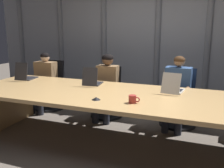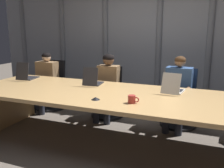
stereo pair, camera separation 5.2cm
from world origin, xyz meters
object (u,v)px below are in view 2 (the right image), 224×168
at_px(conference_mic_left_side, 96,98).
at_px(coffee_mug_near, 132,99).
at_px(person_left_end, 45,78).
at_px(laptop_left_mid, 93,81).
at_px(laptop_left_end, 27,76).
at_px(office_chair_left_mid, 108,97).
at_px(person_left_mid, 107,82).
at_px(laptop_center, 173,89).
at_px(office_chair_center, 180,104).
at_px(person_center, 178,89).
at_px(office_chair_left_end, 52,90).

bearing_deg(conference_mic_left_side, coffee_mug_near, 4.12).
bearing_deg(person_left_end, laptop_left_mid, 66.83).
relative_size(laptop_left_end, conference_mic_left_side, 3.75).
bearing_deg(office_chair_left_mid, conference_mic_left_side, 9.77).
xyz_separation_m(laptop_left_end, person_left_mid, (1.26, 0.58, -0.13)).
height_order(person_left_end, conference_mic_left_side, person_left_end).
xyz_separation_m(laptop_center, office_chair_center, (0.02, 0.73, -0.44)).
bearing_deg(laptop_center, coffee_mug_near, 157.80).
relative_size(person_left_mid, conference_mic_left_side, 10.51).
distance_m(laptop_left_end, person_left_end, 0.60).
bearing_deg(person_center, laptop_center, 4.36).
height_order(laptop_left_end, coffee_mug_near, laptop_left_end).
distance_m(laptop_left_mid, coffee_mug_near, 1.11).
bearing_deg(laptop_center, laptop_left_mid, 95.70).
distance_m(laptop_left_end, conference_mic_left_side, 1.79).
bearing_deg(coffee_mug_near, conference_mic_left_side, -175.88).
height_order(person_left_end, person_center, person_center).
height_order(laptop_left_mid, coffee_mug_near, laptop_left_mid).
xyz_separation_m(office_chair_left_end, person_center, (2.52, -0.16, 0.30)).
relative_size(office_chair_center, person_center, 0.81).
height_order(laptop_center, office_chair_left_end, laptop_center).
relative_size(laptop_left_end, coffee_mug_near, 3.02).
distance_m(person_left_end, person_left_mid, 1.32).
bearing_deg(person_left_end, conference_mic_left_side, 52.38).
xyz_separation_m(office_chair_center, conference_mic_left_side, (-0.87, -1.45, 0.40)).
xyz_separation_m(office_chair_left_mid, person_left_mid, (0.04, -0.15, 0.32)).
bearing_deg(person_left_end, person_left_mid, 89.43).
bearing_deg(office_chair_left_mid, office_chair_center, 83.27).
bearing_deg(person_center, office_chair_left_mid, -93.40).
distance_m(office_chair_center, person_left_end, 2.60).
bearing_deg(office_chair_left_end, person_left_mid, 81.19).
distance_m(person_left_end, person_center, 2.54).
height_order(coffee_mug_near, conference_mic_left_side, coffee_mug_near).
bearing_deg(laptop_left_end, person_left_end, -0.61).
height_order(office_chair_center, person_center, person_center).
relative_size(office_chair_left_mid, person_left_mid, 0.78).
bearing_deg(person_center, office_chair_left_end, -90.13).
bearing_deg(person_left_mid, conference_mic_left_side, 13.72).
relative_size(laptop_left_end, office_chair_center, 0.44).
bearing_deg(conference_mic_left_side, laptop_left_mid, 118.06).
xyz_separation_m(laptop_center, person_center, (-0.01, 0.57, -0.13)).
relative_size(office_chair_center, conference_mic_left_side, 8.60).
relative_size(laptop_center, person_left_end, 0.38).
height_order(office_chair_left_end, office_chair_left_mid, office_chair_left_end).
relative_size(person_left_end, person_center, 0.97).
xyz_separation_m(office_chair_center, person_left_end, (-2.58, -0.16, 0.29)).
relative_size(office_chair_left_end, person_center, 0.82).
height_order(person_left_end, coffee_mug_near, person_left_end).
bearing_deg(office_chair_center, person_left_mid, -75.10).
xyz_separation_m(laptop_left_end, person_center, (2.48, 0.58, -0.14)).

